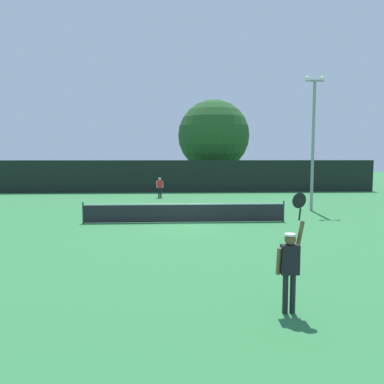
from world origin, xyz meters
TOP-DOWN VIEW (x-y plane):
  - ground_plane at (0.00, 0.00)m, footprint 120.00×120.00m
  - tennis_net at (0.00, 0.00)m, footprint 10.25×0.08m
  - perimeter_fence at (0.00, 16.46)m, footprint 37.09×0.12m
  - player_serving at (1.85, -11.46)m, footprint 0.68×0.40m
  - player_receiving at (-1.62, 11.79)m, footprint 0.57×0.24m
  - tennis_ball at (-2.17, 3.17)m, footprint 0.07×0.07m
  - light_pole at (7.93, 3.78)m, footprint 1.18×0.28m
  - large_tree at (3.85, 22.06)m, footprint 7.59×7.59m
  - parked_car_near at (-3.26, 22.07)m, footprint 2.12×4.30m
  - parked_car_mid at (7.05, 23.95)m, footprint 2.41×4.41m

SIDE VIEW (x-z plane):
  - ground_plane at x=0.00m, z-range 0.00..0.00m
  - tennis_ball at x=-2.17m, z-range 0.00..0.07m
  - tennis_net at x=0.00m, z-range -0.02..1.05m
  - parked_car_near at x=-3.26m, z-range -0.07..1.62m
  - parked_car_mid at x=7.05m, z-range -0.07..1.62m
  - player_receiving at x=-1.62m, z-range 0.18..1.80m
  - player_serving at x=1.85m, z-range -0.15..2.43m
  - perimeter_fence at x=0.00m, z-range 0.00..2.98m
  - light_pole at x=7.93m, z-range 0.56..8.68m
  - large_tree at x=3.85m, z-range 0.87..10.21m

